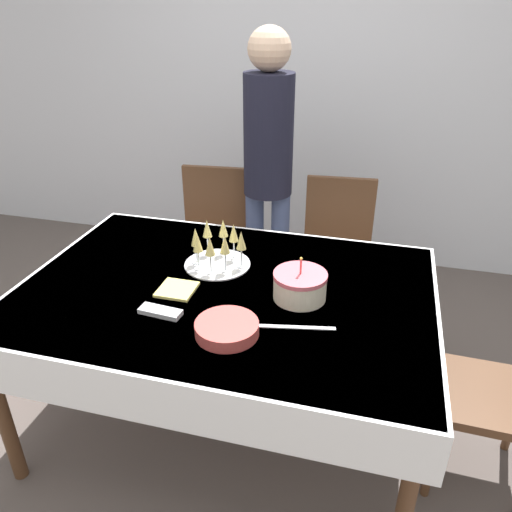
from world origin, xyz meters
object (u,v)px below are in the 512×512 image
(dining_chair_far_left, at_px, (213,239))
(gift_bag, at_px, (0,356))
(plate_stack_main, at_px, (227,328))
(person_standing, at_px, (268,157))
(champagne_tray, at_px, (217,246))
(birthday_cake, at_px, (300,286))
(dining_chair_far_right, at_px, (336,254))

(dining_chair_far_left, height_order, gift_bag, dining_chair_far_left)
(plate_stack_main, relative_size, person_standing, 0.13)
(champagne_tray, xyz_separation_m, person_standing, (0.05, 0.79, 0.19))
(champagne_tray, xyz_separation_m, gift_bag, (-1.21, -0.19, -0.74))
(dining_chair_far_left, distance_m, champagne_tray, 0.87)
(gift_bag, bearing_deg, birthday_cake, -0.04)
(birthday_cake, bearing_deg, person_standing, 110.86)
(birthday_cake, bearing_deg, dining_chair_far_right, 86.31)
(dining_chair_far_right, bearing_deg, plate_stack_main, -102.36)
(person_standing, height_order, gift_bag, person_standing)
(dining_chair_far_left, distance_m, plate_stack_main, 1.36)
(dining_chair_far_right, distance_m, plate_stack_main, 1.30)
(plate_stack_main, bearing_deg, person_standing, 97.11)
(dining_chair_far_right, xyz_separation_m, champagne_tray, (-0.48, -0.74, 0.35))
(birthday_cake, distance_m, person_standing, 1.07)
(champagne_tray, relative_size, gift_bag, 1.13)
(plate_stack_main, xyz_separation_m, person_standing, (-0.16, 1.28, 0.26))
(dining_chair_far_right, height_order, plate_stack_main, dining_chair_far_right)
(person_standing, bearing_deg, champagne_tray, -93.27)
(dining_chair_far_left, bearing_deg, gift_bag, -134.63)
(dining_chair_far_left, bearing_deg, dining_chair_far_right, 0.00)
(champagne_tray, height_order, plate_stack_main, champagne_tray)
(dining_chair_far_right, distance_m, gift_bag, 1.97)
(dining_chair_far_left, xyz_separation_m, dining_chair_far_right, (0.77, 0.00, 0.00))
(dining_chair_far_left, xyz_separation_m, gift_bag, (-0.92, -0.93, -0.39))
(person_standing, distance_m, gift_bag, 1.84)
(champagne_tray, relative_size, person_standing, 0.17)
(dining_chair_far_right, relative_size, champagne_tray, 3.16)
(dining_chair_far_right, bearing_deg, champagne_tray, -122.74)
(dining_chair_far_right, relative_size, plate_stack_main, 4.07)
(birthday_cake, relative_size, plate_stack_main, 0.93)
(champagne_tray, bearing_deg, dining_chair_far_left, 111.73)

